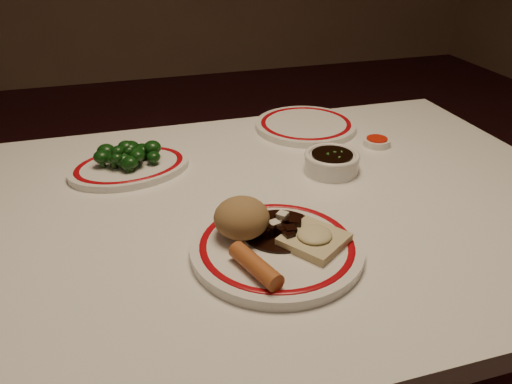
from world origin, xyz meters
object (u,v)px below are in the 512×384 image
object	(u,v)px
main_plate	(277,248)
spring_roll	(256,266)
rice_mound	(242,218)
broccoli_pile	(127,154)
soy_bowl	(332,163)
broccoli_plate	(130,167)
dining_table	(286,237)
fried_wonton	(314,238)
stirfry_heap	(279,228)

from	to	relation	value
main_plate	spring_roll	bearing A→B (deg)	-131.08
rice_mound	broccoli_pile	xyz separation A→B (m)	(-0.16, 0.34, -0.01)
broccoli_pile	soy_bowl	world-z (taller)	broccoli_pile
rice_mound	broccoli_plate	distance (m)	0.37
dining_table	fried_wonton	bearing A→B (deg)	-95.80
main_plate	broccoli_plate	bearing A→B (deg)	119.16
soy_bowl	main_plate	bearing A→B (deg)	-129.86
main_plate	rice_mound	size ratio (longest dim) A/B	3.09
broccoli_plate	rice_mound	bearing A→B (deg)	-64.17
broccoli_pile	dining_table	bearing A→B (deg)	-36.88
main_plate	stirfry_heap	bearing A→B (deg)	65.73
dining_table	stirfry_heap	xyz separation A→B (m)	(-0.06, -0.13, 0.12)
spring_roll	stirfry_heap	xyz separation A→B (m)	(0.07, 0.09, -0.01)
main_plate	rice_mound	world-z (taller)	rice_mound
broccoli_plate	fried_wonton	bearing A→B (deg)	-55.73
dining_table	broccoli_plate	bearing A→B (deg)	143.41
fried_wonton	broccoli_pile	xyz separation A→B (m)	(-0.27, 0.39, 0.01)
dining_table	broccoli_pile	world-z (taller)	broccoli_pile
stirfry_heap	soy_bowl	world-z (taller)	stirfry_heap
fried_wonton	broccoli_pile	world-z (taller)	broccoli_pile
fried_wonton	broccoli_pile	size ratio (longest dim) A/B	0.88
broccoli_pile	soy_bowl	bearing A→B (deg)	-17.35
main_plate	broccoli_pile	bearing A→B (deg)	119.11
main_plate	broccoli_pile	distance (m)	0.43
fried_wonton	broccoli_plate	distance (m)	0.47
stirfry_heap	broccoli_plate	world-z (taller)	stirfry_heap
broccoli_pile	main_plate	bearing A→B (deg)	-60.89
main_plate	fried_wonton	world-z (taller)	fried_wonton
rice_mound	spring_roll	bearing A→B (deg)	-93.93
main_plate	soy_bowl	xyz separation A→B (m)	(0.21, 0.25, 0.01)
spring_roll	soy_bowl	size ratio (longest dim) A/B	0.89
dining_table	broccoli_plate	distance (m)	0.37
rice_mound	broccoli_pile	size ratio (longest dim) A/B	0.64
fried_wonton	stirfry_heap	world-z (taller)	stirfry_heap
rice_mound	broccoli_pile	world-z (taller)	rice_mound
spring_roll	dining_table	bearing A→B (deg)	40.73
main_plate	broccoli_plate	world-z (taller)	main_plate
rice_mound	broccoli_pile	bearing A→B (deg)	115.81
rice_mound	broccoli_pile	distance (m)	0.37
stirfry_heap	rice_mound	bearing A→B (deg)	169.57
rice_mound	stirfry_heap	distance (m)	0.07
stirfry_heap	main_plate	bearing A→B (deg)	-114.27
stirfry_heap	broccoli_plate	size ratio (longest dim) A/B	0.45
fried_wonton	broccoli_plate	bearing A→B (deg)	124.27
stirfry_heap	broccoli_plate	distance (m)	0.41
rice_mound	spring_roll	size ratio (longest dim) A/B	0.89
fried_wonton	spring_roll	bearing A→B (deg)	-157.66
main_plate	broccoli_pile	size ratio (longest dim) A/B	1.98
spring_roll	broccoli_pile	distance (m)	0.47
dining_table	spring_roll	size ratio (longest dim) A/B	11.60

